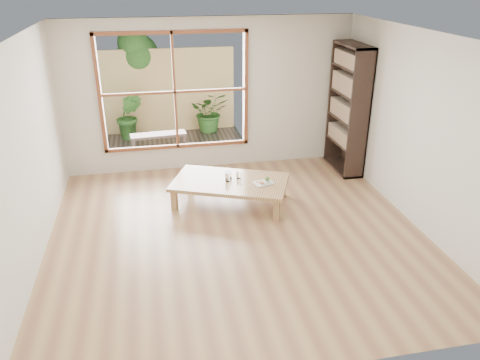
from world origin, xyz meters
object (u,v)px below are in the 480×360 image
(low_table, at_px, (230,183))
(food_tray, at_px, (264,182))
(bookshelf, at_px, (348,109))
(garden_bench, at_px, (158,137))

(low_table, relative_size, food_tray, 5.95)
(low_table, bearing_deg, bookshelf, 45.88)
(garden_bench, bearing_deg, low_table, -73.06)
(bookshelf, bearing_deg, food_tray, -146.79)
(low_table, xyz_separation_m, garden_bench, (-0.98, 2.47, -0.02))
(food_tray, bearing_deg, bookshelf, 17.02)
(low_table, relative_size, bookshelf, 0.88)
(low_table, distance_m, garden_bench, 2.66)
(food_tray, bearing_deg, low_table, 141.90)
(low_table, xyz_separation_m, food_tray, (0.48, -0.19, 0.07))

